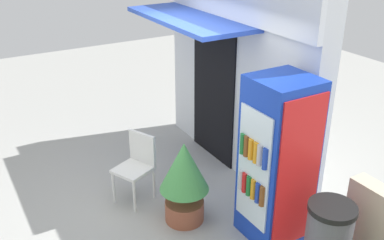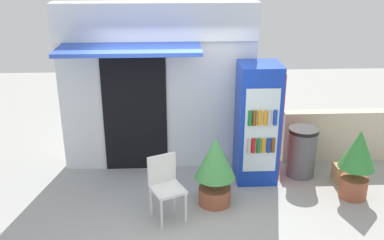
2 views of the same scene
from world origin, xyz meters
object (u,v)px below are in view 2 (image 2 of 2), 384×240
at_px(potted_plant_near_shop, 215,166).
at_px(potted_plant_curbside, 358,158).
at_px(trash_bin, 302,152).
at_px(drink_cooler, 258,123).
at_px(cardboard_box, 344,173).
at_px(plastic_chair, 165,183).

distance_m(potted_plant_near_shop, potted_plant_curbside, 2.17).
distance_m(potted_plant_near_shop, trash_bin, 1.77).
bearing_deg(trash_bin, potted_plant_near_shop, -151.73).
distance_m(drink_cooler, cardboard_box, 1.69).
height_order(potted_plant_near_shop, potted_plant_curbside, potted_plant_curbside).
height_order(drink_cooler, plastic_chair, drink_cooler).
relative_size(plastic_chair, potted_plant_near_shop, 0.86).
bearing_deg(trash_bin, drink_cooler, -175.69).
xyz_separation_m(potted_plant_near_shop, cardboard_box, (2.21, 0.58, -0.48)).
bearing_deg(potted_plant_near_shop, trash_bin, 28.27).
bearing_deg(plastic_chair, trash_bin, 26.32).
distance_m(drink_cooler, trash_bin, 0.97).
relative_size(potted_plant_near_shop, potted_plant_curbside, 0.97).
height_order(drink_cooler, potted_plant_curbside, drink_cooler).
relative_size(drink_cooler, potted_plant_near_shop, 1.83).
xyz_separation_m(potted_plant_curbside, cardboard_box, (0.04, 0.49, -0.51)).
height_order(plastic_chair, potted_plant_curbside, potted_plant_curbside).
bearing_deg(cardboard_box, plastic_chair, -163.43).
bearing_deg(plastic_chair, cardboard_box, 16.57).
height_order(drink_cooler, trash_bin, drink_cooler).
xyz_separation_m(plastic_chair, trash_bin, (2.28, 1.13, -0.11)).
height_order(potted_plant_near_shop, cardboard_box, potted_plant_near_shop).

